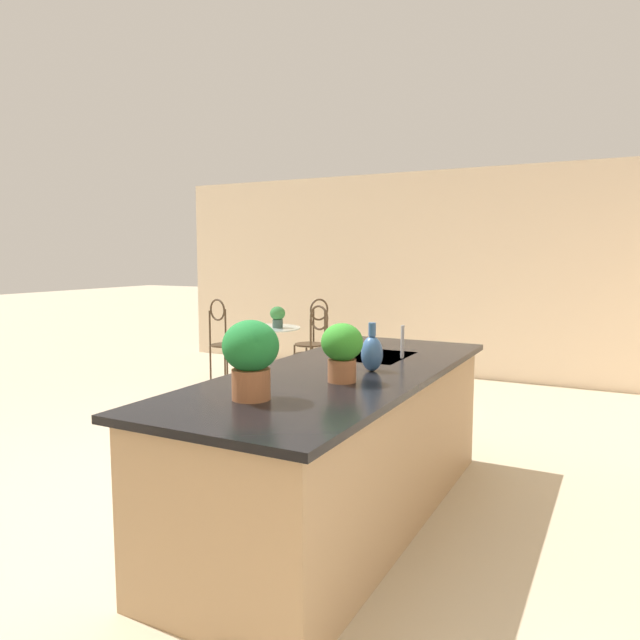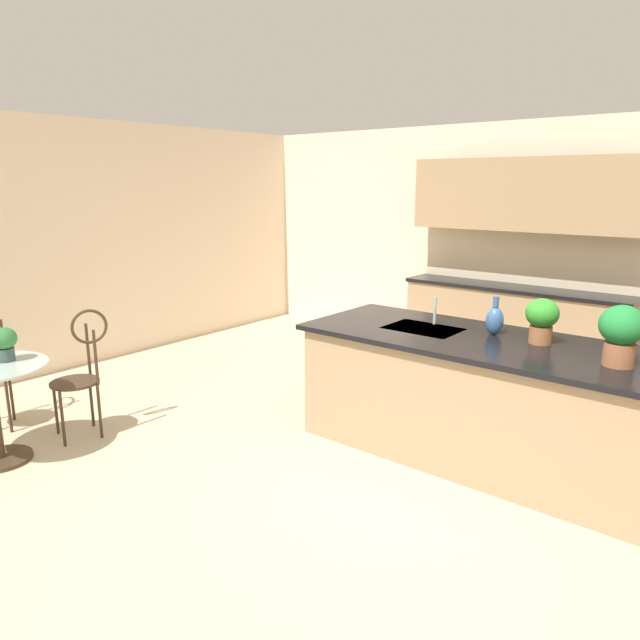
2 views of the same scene
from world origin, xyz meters
TOP-DOWN VIEW (x-y plane):
  - ground_plane at (0.00, 0.00)m, footprint 40.00×40.00m
  - wall_back at (0.00, 3.66)m, footprint 9.00×0.12m
  - wall_left_window at (-4.26, 0.00)m, footprint 0.12×7.80m
  - kitchen_island at (0.30, 0.85)m, footprint 2.80×1.06m
  - back_counter_run at (-0.40, 3.21)m, footprint 2.44×0.64m
  - upper_cabinet_run at (-0.40, 3.18)m, footprint 2.40×0.36m
  - chair_by_island at (-2.41, -0.80)m, footprint 0.48×0.52m
  - sink_faucet at (-0.25, 1.03)m, footprint 0.02×0.02m
  - potted_plant_on_table at (-2.49, -1.32)m, footprint 0.18×0.18m
  - potted_plant_counter_far at (1.15, 0.77)m, footprint 0.27×0.27m
  - potted_plant_counter_near at (0.60, 0.99)m, footprint 0.23×0.23m
  - vase_on_counter at (0.25, 1.02)m, footprint 0.13×0.13m

SIDE VIEW (x-z plane):
  - ground_plane at x=0.00m, z-range 0.00..0.00m
  - kitchen_island at x=0.30m, z-range 0.00..0.92m
  - back_counter_run at x=-0.40m, z-range -0.27..1.25m
  - chair_by_island at x=-2.41m, z-range 0.05..1.09m
  - potted_plant_on_table at x=-2.49m, z-range 0.76..1.01m
  - sink_faucet at x=-0.25m, z-range 0.92..1.14m
  - vase_on_counter at x=0.25m, z-range 0.89..1.17m
  - potted_plant_counter_near at x=0.60m, z-range 0.94..1.26m
  - potted_plant_counter_far at x=1.15m, z-range 0.95..1.33m
  - wall_back at x=0.00m, z-range 0.00..2.70m
  - wall_left_window at x=-4.26m, z-range 0.00..2.70m
  - upper_cabinet_run at x=-0.40m, z-range 1.52..2.28m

